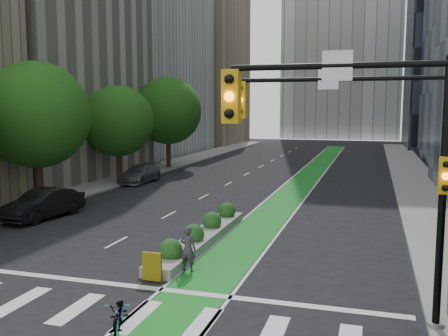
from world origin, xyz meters
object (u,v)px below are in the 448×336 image
Objects in this scene: median_planter at (202,235)px; cyclist at (188,249)px; parked_car_left_far at (140,174)px; parked_car_left_mid at (43,204)px; bicycle at (119,315)px.

median_planter is 3.95m from cyclist.
cyclist is 0.35× the size of parked_car_left_far.
parked_car_left_far is at bearing 101.26° from parked_car_left_mid.
median_planter is 10.15m from parked_car_left_mid.
parked_car_left_far is at bearing 124.58° from median_planter.
bicycle is at bearing -38.56° from parked_car_left_mid.
parked_car_left_mid is at bearing -85.79° from parked_car_left_far.
bicycle is at bearing -64.14° from parked_car_left_far.
parked_car_left_mid is at bearing 167.51° from median_planter.
median_planter is 5.59× the size of bicycle.
median_planter is at bearing -71.34° from cyclist.
cyclist is 0.35× the size of parked_car_left_mid.
bicycle is (0.80, -9.04, 0.11)m from median_planter.
parked_car_left_mid is (-9.90, 2.19, 0.43)m from median_planter.
bicycle is 15.51m from parked_car_left_mid.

